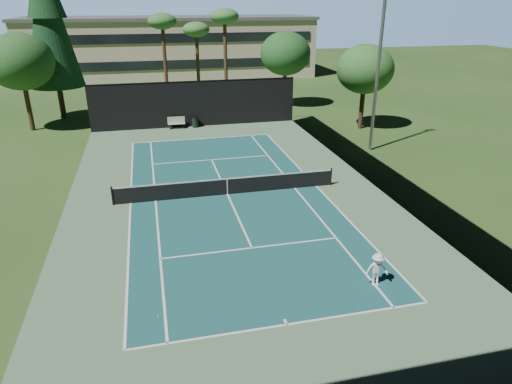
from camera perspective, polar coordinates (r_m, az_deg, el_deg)
ground at (r=26.62m, az=-3.59°, el=-0.33°), size 160.00×160.00×0.00m
apron_slab at (r=26.62m, az=-3.59°, el=-0.32°), size 18.00×32.00×0.01m
court_surface at (r=26.62m, az=-3.59°, el=-0.30°), size 10.97×23.77×0.01m
court_lines at (r=26.61m, az=-3.59°, el=-0.29°), size 11.07×23.87×0.01m
tennis_net at (r=26.41m, az=-3.62°, el=0.79°), size 12.90×0.10×1.10m
fence at (r=25.96m, az=-3.72°, el=3.81°), size 18.04×32.05×4.03m
player at (r=18.77m, az=14.90°, el=-9.34°), size 0.99×0.67×1.41m
tennis_ball_a at (r=17.30m, az=-12.12°, el=-14.87°), size 0.06×0.06×0.06m
tennis_ball_b at (r=26.81m, az=-11.34°, el=-0.50°), size 0.07×0.07×0.07m
tennis_ball_c at (r=30.98m, az=-5.64°, el=3.09°), size 0.07×0.07×0.07m
tennis_ball_d at (r=30.13m, az=-16.86°, el=1.59°), size 0.06×0.06×0.06m
park_bench at (r=41.08m, az=-9.92°, el=8.57°), size 1.50×0.45×1.02m
trash_bin at (r=41.21m, az=-7.62°, el=8.66°), size 0.56×0.56×0.95m
pine_tree at (r=46.83m, az=-24.72°, el=19.85°), size 4.80×4.80×15.00m
palm_a at (r=48.24m, az=-11.63°, el=19.75°), size 2.80×2.80×9.32m
palm_b at (r=50.54m, az=-7.47°, el=19.19°), size 2.80×2.80×8.42m
palm_c at (r=47.85m, az=-3.95°, el=20.61°), size 2.80×2.80×9.77m
decid_tree_a at (r=48.49m, az=3.69°, el=16.87°), size 5.12×5.12×7.62m
decid_tree_b at (r=40.74m, az=13.48°, el=14.69°), size 4.80×4.80×7.14m
decid_tree_c at (r=43.56m, az=-27.42°, el=14.24°), size 5.44×5.44×8.09m
campus_building at (r=70.51m, az=-10.52°, el=17.44°), size 40.50×12.50×8.30m
light_pole at (r=34.37m, az=15.09°, el=15.44°), size 0.90×0.25×12.22m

